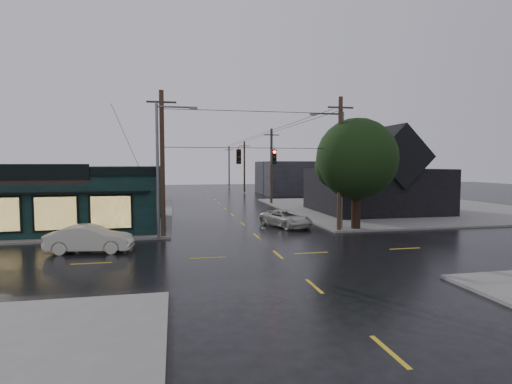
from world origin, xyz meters
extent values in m
plane|color=black|center=(0.00, 0.00, 0.00)|extent=(160.00, 160.00, 0.00)
cube|color=slate|center=(-20.00, 20.00, 0.07)|extent=(28.00, 28.00, 0.15)
cube|color=slate|center=(20.00, 20.00, 0.07)|extent=(28.00, 28.00, 0.15)
cube|color=black|center=(-15.00, 13.00, 2.25)|extent=(16.00, 12.00, 4.20)
cube|color=black|center=(-15.00, 13.00, 4.65)|extent=(16.30, 12.30, 0.60)
cube|color=#FF1E14|center=(-15.00, 6.89, 4.60)|extent=(7.00, 0.16, 0.90)
cube|color=black|center=(15.00, 17.00, 2.40)|extent=(12.00, 11.00, 4.50)
cylinder|color=black|center=(8.12, 7.00, 2.15)|extent=(0.70, 0.70, 4.00)
sphere|color=black|center=(8.12, 7.00, 5.56)|extent=(6.27, 6.27, 6.27)
cylinder|color=black|center=(0.00, 6.50, 6.30)|extent=(13.00, 0.04, 0.04)
cube|color=#312823|center=(-14.00, 40.00, 2.20)|extent=(12.00, 10.00, 4.40)
cube|color=black|center=(16.00, 45.00, 2.80)|extent=(14.00, 12.00, 5.60)
imported|color=beige|center=(-10.59, 2.85, 0.79)|extent=(4.93, 2.10, 1.58)
imported|color=#B4B3A6|center=(3.21, 9.64, 0.69)|extent=(4.00, 5.47, 1.38)
camera|label=1|loc=(-5.73, -21.66, 5.14)|focal=28.00mm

